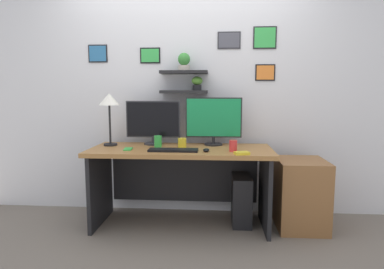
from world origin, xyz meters
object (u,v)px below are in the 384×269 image
object	(u,v)px
computer_mouse	(206,150)
drawer_cabinet	(301,194)
computer_tower_right	(241,199)
monitor_right	(214,120)
keyboard	(173,150)
scissors_tray	(242,153)
desk_lamp	(109,103)
cell_phone	(128,149)
monitor_left	(153,122)
pen_cup	(233,146)
desk	(182,168)
water_cup	(158,141)
coffee_mug	(182,143)

from	to	relation	value
computer_mouse	drawer_cabinet	bearing A→B (deg)	12.70
drawer_cabinet	computer_tower_right	xyz separation A→B (m)	(-0.55, 0.07, -0.09)
monitor_right	keyboard	bearing A→B (deg)	-133.04
scissors_tray	drawer_cabinet	world-z (taller)	scissors_tray
computer_tower_right	computer_mouse	bearing A→B (deg)	-141.06
computer_mouse	drawer_cabinet	distance (m)	1.01
desk_lamp	cell_phone	distance (m)	0.52
monitor_left	scissors_tray	size ratio (longest dim) A/B	4.52
drawer_cabinet	pen_cup	bearing A→B (deg)	-166.28
monitor_right	monitor_left	bearing A→B (deg)	-180.00
keyboard	cell_phone	distance (m)	0.43
monitor_right	computer_tower_right	size ratio (longest dim) A/B	1.17
drawer_cabinet	computer_tower_right	bearing A→B (deg)	172.33
desk	water_cup	xyz separation A→B (m)	(-0.23, -0.00, 0.26)
cell_phone	water_cup	bearing A→B (deg)	25.14
monitor_left	pen_cup	distance (m)	0.87
cell_phone	pen_cup	world-z (taller)	pen_cup
desk	water_cup	size ratio (longest dim) A/B	15.44
monitor_left	water_cup	bearing A→B (deg)	-65.45
monitor_left	desk_lamp	bearing A→B (deg)	-165.15
pen_cup	scissors_tray	size ratio (longest dim) A/B	0.83
desk	drawer_cabinet	size ratio (longest dim) A/B	2.62
drawer_cabinet	water_cup	bearing A→B (deg)	179.03
cell_phone	pen_cup	bearing A→B (deg)	-8.44
monitor_left	monitor_right	bearing A→B (deg)	0.00
desk	computer_mouse	world-z (taller)	computer_mouse
monitor_right	pen_cup	world-z (taller)	monitor_right
monitor_right	scissors_tray	distance (m)	0.60
cell_phone	coffee_mug	bearing A→B (deg)	9.91
monitor_left	computer_mouse	xyz separation A→B (m)	(0.54, -0.39, -0.22)
keyboard	computer_tower_right	distance (m)	0.86
desk	monitor_left	bearing A→B (deg)	151.88
scissors_tray	computer_tower_right	size ratio (longest dim) A/B	0.26
drawer_cabinet	computer_tower_right	distance (m)	0.56
keyboard	pen_cup	xyz separation A→B (m)	(0.53, 0.03, 0.04)
monitor_left	keyboard	world-z (taller)	monitor_left
computer_mouse	cell_phone	distance (m)	0.72
cell_phone	monitor_left	bearing A→B (deg)	54.46
scissors_tray	cell_phone	bearing A→B (deg)	170.33
monitor_right	desk_lamp	world-z (taller)	desk_lamp
coffee_mug	scissors_tray	xyz separation A→B (m)	(0.54, -0.32, -0.03)
cell_phone	pen_cup	xyz separation A→B (m)	(0.96, -0.02, 0.05)
computer_mouse	desk_lamp	size ratio (longest dim) A/B	0.18
coffee_mug	monitor_right	bearing A→B (deg)	30.64
computer_mouse	drawer_cabinet	world-z (taller)	computer_mouse
computer_mouse	scissors_tray	size ratio (longest dim) A/B	0.75
desk_lamp	monitor_left	bearing A→B (deg)	14.85
computer_tower_right	scissors_tray	bearing A→B (deg)	-94.91
pen_cup	scissors_tray	xyz separation A→B (m)	(0.07, -0.15, -0.04)
computer_mouse	coffee_mug	xyz separation A→B (m)	(-0.23, 0.21, 0.03)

